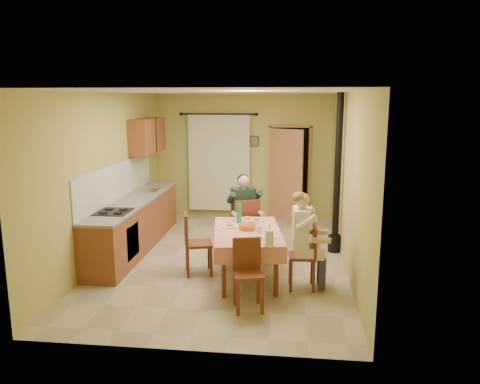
# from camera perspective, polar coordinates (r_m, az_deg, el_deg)

# --- Properties ---
(floor) EXTENTS (4.00, 6.00, 0.01)m
(floor) POSITION_cam_1_polar(r_m,az_deg,el_deg) (8.10, -1.86, -8.10)
(floor) COLOR tan
(floor) RESTS_ON ground
(room_shell) EXTENTS (4.04, 6.04, 2.82)m
(room_shell) POSITION_cam_1_polar(r_m,az_deg,el_deg) (7.69, -1.94, 4.80)
(room_shell) COLOR tan
(room_shell) RESTS_ON ground
(kitchen_run) EXTENTS (0.64, 3.64, 1.56)m
(kitchen_run) POSITION_cam_1_polar(r_m,az_deg,el_deg) (8.73, -12.67, -3.63)
(kitchen_run) COLOR brown
(kitchen_run) RESTS_ON ground
(upper_cabinets) EXTENTS (0.35, 1.40, 0.70)m
(upper_cabinets) POSITION_cam_1_polar(r_m,az_deg,el_deg) (9.74, -11.19, 6.74)
(upper_cabinets) COLOR brown
(upper_cabinets) RESTS_ON room_shell
(curtain) EXTENTS (1.70, 0.07, 2.22)m
(curtain) POSITION_cam_1_polar(r_m,az_deg,el_deg) (10.69, -2.58, 3.63)
(curtain) COLOR black
(curtain) RESTS_ON ground
(doorway) EXTENTS (0.96, 0.48, 2.15)m
(doorway) POSITION_cam_1_polar(r_m,az_deg,el_deg) (10.56, 5.86, 2.32)
(doorway) COLOR black
(doorway) RESTS_ON ground
(dining_table) EXTENTS (1.22, 1.76, 0.76)m
(dining_table) POSITION_cam_1_polar(r_m,az_deg,el_deg) (7.12, 0.90, -7.62)
(dining_table) COLOR tan
(dining_table) RESTS_ON ground
(tableware) EXTENTS (0.87, 1.56, 0.33)m
(tableware) POSITION_cam_1_polar(r_m,az_deg,el_deg) (6.90, 1.24, -4.48)
(tableware) COLOR white
(tableware) RESTS_ON dining_table
(chair_far) EXTENTS (0.59, 0.59, 1.01)m
(chair_far) POSITION_cam_1_polar(r_m,az_deg,el_deg) (8.21, 0.52, -5.67)
(chair_far) COLOR #5F2B1A
(chair_far) RESTS_ON ground
(chair_near) EXTENTS (0.45, 0.45, 0.92)m
(chair_near) POSITION_cam_1_polar(r_m,az_deg,el_deg) (6.17, 1.01, -11.62)
(chair_near) COLOR #5F2B1A
(chair_near) RESTS_ON ground
(chair_right) EXTENTS (0.39, 0.39, 0.93)m
(chair_right) POSITION_cam_1_polar(r_m,az_deg,el_deg) (6.88, 7.66, -9.25)
(chair_right) COLOR #5F2B1A
(chair_right) RESTS_ON ground
(chair_left) EXTENTS (0.51, 0.51, 0.97)m
(chair_left) POSITION_cam_1_polar(r_m,az_deg,el_deg) (7.39, -5.18, -7.69)
(chair_left) COLOR #5F2B1A
(chair_left) RESTS_ON ground
(man_far) EXTENTS (0.65, 0.60, 1.39)m
(man_far) POSITION_cam_1_polar(r_m,az_deg,el_deg) (8.07, 0.50, -1.66)
(man_far) COLOR #192D23
(man_far) RESTS_ON chair_far
(man_right) EXTENTS (0.47, 0.59, 1.39)m
(man_right) POSITION_cam_1_polar(r_m,az_deg,el_deg) (6.69, 7.69, -4.51)
(man_right) COLOR white
(man_right) RESTS_ON chair_right
(stove_flue) EXTENTS (0.24, 0.24, 2.80)m
(stove_flue) POSITION_cam_1_polar(r_m,az_deg,el_deg) (8.36, 11.70, -0.42)
(stove_flue) COLOR black
(stove_flue) RESTS_ON ground
(picture_back) EXTENTS (0.19, 0.03, 0.23)m
(picture_back) POSITION_cam_1_polar(r_m,az_deg,el_deg) (10.61, 1.76, 6.22)
(picture_back) COLOR black
(picture_back) RESTS_ON room_shell
(picture_right) EXTENTS (0.03, 0.31, 0.21)m
(picture_right) POSITION_cam_1_polar(r_m,az_deg,el_deg) (8.84, 12.03, 5.60)
(picture_right) COLOR brown
(picture_right) RESTS_ON room_shell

